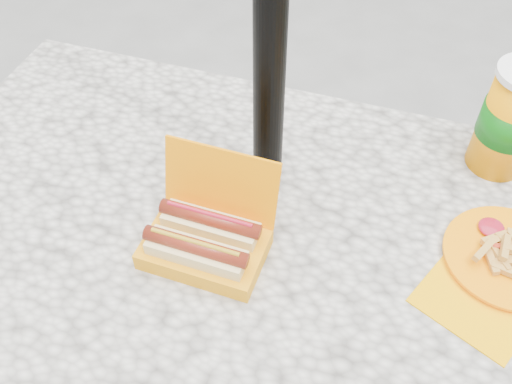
% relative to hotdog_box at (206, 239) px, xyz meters
% --- Properties ---
extents(picnic_table, '(1.20, 0.80, 0.75)m').
position_rel_hotdog_box_xyz_m(picnic_table, '(0.04, 0.04, -0.14)').
color(picnic_table, beige).
rests_on(picnic_table, ground).
extents(hotdog_box, '(0.19, 0.16, 0.15)m').
position_rel_hotdog_box_xyz_m(hotdog_box, '(0.00, 0.00, 0.00)').
color(hotdog_box, '#FF8800').
rests_on(hotdog_box, picnic_table).
extents(fries_plate, '(0.24, 0.28, 0.04)m').
position_rel_hotdog_box_xyz_m(fries_plate, '(0.44, 0.12, -0.02)').
color(fries_plate, '#FFAB00').
rests_on(fries_plate, picnic_table).
extents(soda_cup, '(0.11, 0.11, 0.20)m').
position_rel_hotdog_box_xyz_m(soda_cup, '(0.42, 0.34, 0.07)').
color(soda_cup, '#FF9300').
rests_on(soda_cup, picnic_table).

